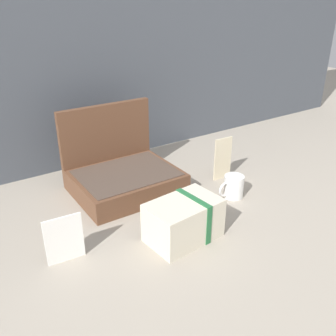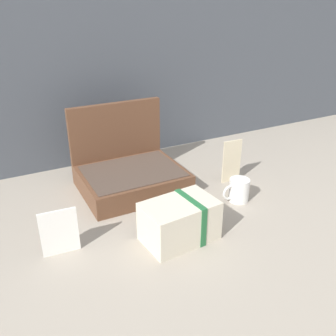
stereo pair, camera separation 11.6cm
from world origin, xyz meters
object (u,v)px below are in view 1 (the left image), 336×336
object	(u,v)px
open_suitcase	(122,173)
coffee_mug	(233,187)
cream_toiletry_bag	(184,220)
info_card_left	(64,239)
poster_card_right	(223,159)

from	to	relation	value
open_suitcase	coffee_mug	bearing A→B (deg)	-42.22
cream_toiletry_bag	info_card_left	distance (m)	0.35
info_card_left	coffee_mug	bearing A→B (deg)	5.13
cream_toiletry_bag	poster_card_right	distance (m)	0.45
open_suitcase	cream_toiletry_bag	size ratio (longest dim) A/B	1.63
poster_card_right	coffee_mug	bearing A→B (deg)	-112.70
cream_toiletry_bag	info_card_left	bearing A→B (deg)	163.96
cream_toiletry_bag	coffee_mug	world-z (taller)	cream_toiletry_bag
coffee_mug	open_suitcase	bearing A→B (deg)	137.78
info_card_left	poster_card_right	world-z (taller)	poster_card_right
open_suitcase	info_card_left	xyz separation A→B (m)	(-0.33, -0.29, 0.00)
info_card_left	cream_toiletry_bag	bearing A→B (deg)	-11.74
info_card_left	poster_card_right	size ratio (longest dim) A/B	0.82
coffee_mug	info_card_left	world-z (taller)	info_card_left
poster_card_right	info_card_left	bearing A→B (deg)	-164.74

